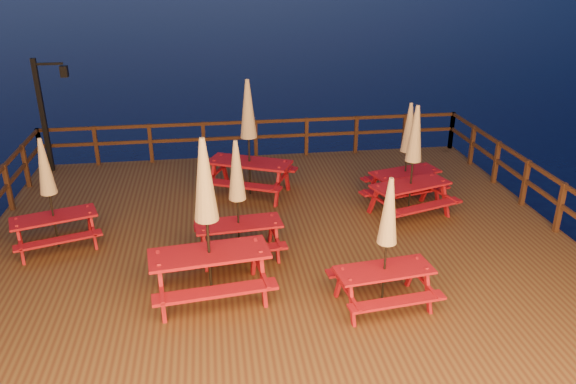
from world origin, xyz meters
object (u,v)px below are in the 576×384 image
(lamp_post, at_px, (47,105))
(picnic_table_0, at_px, (49,193))
(picnic_table_1, at_px, (237,198))
(picnic_table_2, at_px, (413,160))

(lamp_post, bearing_deg, picnic_table_0, -77.38)
(picnic_table_1, distance_m, picnic_table_2, 4.08)
(picnic_table_0, distance_m, picnic_table_2, 7.44)
(lamp_post, bearing_deg, picnic_table_2, -25.49)
(lamp_post, xyz_separation_m, picnic_table_1, (4.57, -5.32, -0.58))
(picnic_table_0, xyz_separation_m, picnic_table_1, (3.57, -0.85, 0.03))
(picnic_table_0, xyz_separation_m, picnic_table_2, (7.43, 0.46, 0.12))
(lamp_post, relative_size, picnic_table_2, 1.19)
(lamp_post, xyz_separation_m, picnic_table_2, (8.43, -4.02, -0.49))
(picnic_table_0, relative_size, picnic_table_2, 0.91)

